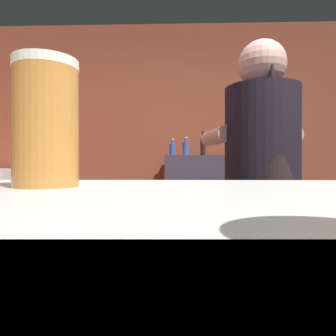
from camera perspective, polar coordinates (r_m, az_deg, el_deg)
wall_back at (r=3.51m, az=4.82°, el=4.19°), size 5.20×0.10×2.70m
prep_counter at (r=2.08m, az=17.47°, el=-18.12°), size 2.10×0.60×0.92m
back_shelf at (r=3.27m, az=6.31°, el=-8.50°), size 0.77×0.36×1.22m
bartender at (r=1.50m, az=17.01°, el=-4.72°), size 0.47×0.54×1.70m
mixing_bowl at (r=1.92m, az=-5.02°, el=-4.85°), size 0.18×0.18×0.05m
chefs_knife at (r=1.97m, az=21.75°, el=-5.34°), size 0.24×0.09×0.01m
pint_glass_near at (r=0.38m, az=-21.52°, el=7.59°), size 0.07×0.07×0.14m
bottle_vinegar at (r=3.15m, az=6.46°, el=4.07°), size 0.05×0.05×0.24m
bottle_olive_oil at (r=3.18m, az=3.32°, el=3.63°), size 0.06×0.06×0.19m
bottle_soy at (r=3.25m, az=0.84°, el=3.47°), size 0.07×0.07×0.18m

